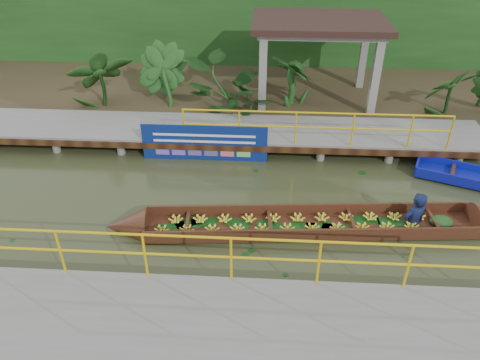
{
  "coord_description": "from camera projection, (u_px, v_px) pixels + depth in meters",
  "views": [
    {
      "loc": [
        1.36,
        -9.45,
        7.01
      ],
      "look_at": [
        0.75,
        0.5,
        0.6
      ],
      "focal_mm": 35.0,
      "sensor_mm": 36.0,
      "label": 1
    }
  ],
  "objects": [
    {
      "name": "ground",
      "position": [
        209.0,
        210.0,
        11.79
      ],
      "size": [
        80.0,
        80.0,
        0.0
      ],
      "primitive_type": "plane",
      "color": "#30371B",
      "rests_on": "ground"
    },
    {
      "name": "blue_banner",
      "position": [
        204.0,
        143.0,
        13.59
      ],
      "size": [
        3.66,
        0.04,
        1.14
      ],
      "color": "navy",
      "rests_on": "ground"
    },
    {
      "name": "tropical_plants",
      "position": [
        288.0,
        81.0,
        15.36
      ],
      "size": [
        14.59,
        1.59,
        1.98
      ],
      "color": "#194215",
      "rests_on": "ground"
    },
    {
      "name": "land_strip",
      "position": [
        232.0,
        89.0,
        17.97
      ],
      "size": [
        30.0,
        8.0,
        0.45
      ],
      "primitive_type": "cube",
      "color": "#332A19",
      "rests_on": "ground"
    },
    {
      "name": "pavilion",
      "position": [
        319.0,
        31.0,
        15.4
      ],
      "size": [
        4.4,
        3.0,
        3.0
      ],
      "color": "slate",
      "rests_on": "ground"
    },
    {
      "name": "foliage_backdrop",
      "position": [
        236.0,
        25.0,
        19.1
      ],
      "size": [
        30.0,
        0.8,
        4.0
      ],
      "primitive_type": "cube",
      "color": "#194215",
      "rests_on": "ground"
    },
    {
      "name": "near_dock",
      "position": [
        238.0,
        342.0,
        8.05
      ],
      "size": [
        18.0,
        2.4,
        1.73
      ],
      "color": "slate",
      "rests_on": "ground"
    },
    {
      "name": "vendor_boat",
      "position": [
        327.0,
        220.0,
        11.02
      ],
      "size": [
        9.7,
        1.74,
        2.19
      ],
      "rotation": [
        0.0,
        0.0,
        0.08
      ],
      "color": "#3C1A10",
      "rests_on": "ground"
    },
    {
      "name": "far_dock",
      "position": [
        222.0,
        131.0,
        14.41
      ],
      "size": [
        16.0,
        2.06,
        1.66
      ],
      "color": "slate",
      "rests_on": "ground"
    }
  ]
}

